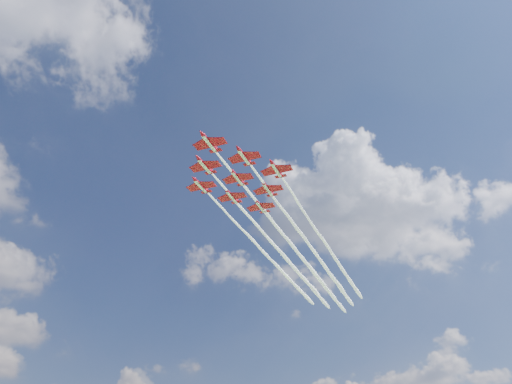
% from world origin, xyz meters
% --- Properties ---
extents(jet_lead, '(113.19, 68.12, 2.81)m').
position_xyz_m(jet_lead, '(27.84, 16.78, 88.25)').
color(jet_lead, '#AD091D').
extents(jet_row2_port, '(113.19, 68.12, 2.81)m').
position_xyz_m(jet_row2_port, '(39.86, 16.24, 88.25)').
color(jet_row2_port, '#AD091D').
extents(jet_row2_starb, '(113.19, 68.12, 2.81)m').
position_xyz_m(jet_row2_starb, '(33.26, 27.52, 88.25)').
color(jet_row2_starb, '#AD091D').
extents(jet_row3_port, '(113.19, 68.12, 2.81)m').
position_xyz_m(jet_row3_port, '(51.89, 15.70, 88.25)').
color(jet_row3_port, '#AD091D').
extents(jet_row3_centre, '(113.19, 68.12, 2.81)m').
position_xyz_m(jet_row3_centre, '(45.29, 26.98, 88.25)').
color(jet_row3_centre, '#AD091D').
extents(jet_row3_starb, '(113.19, 68.12, 2.81)m').
position_xyz_m(jet_row3_starb, '(38.69, 38.27, 88.25)').
color(jet_row3_starb, '#AD091D').
extents(jet_row4_port, '(113.19, 68.12, 2.81)m').
position_xyz_m(jet_row4_port, '(57.31, 26.44, 88.25)').
color(jet_row4_port, '#AD091D').
extents(jet_row4_starb, '(113.19, 68.12, 2.81)m').
position_xyz_m(jet_row4_starb, '(50.71, 37.73, 88.25)').
color(jet_row4_starb, '#AD091D').
extents(jet_tail, '(113.19, 68.12, 2.81)m').
position_xyz_m(jet_tail, '(62.73, 37.19, 88.25)').
color(jet_tail, '#AD091D').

